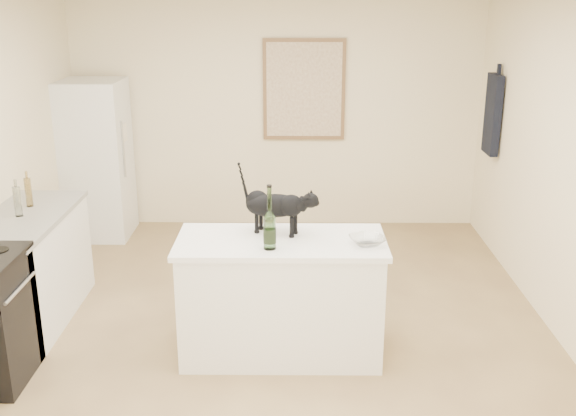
{
  "coord_description": "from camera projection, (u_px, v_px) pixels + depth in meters",
  "views": [
    {
      "loc": [
        0.19,
        -4.73,
        2.61
      ],
      "look_at": [
        0.15,
        -0.15,
        1.12
      ],
      "focal_mm": 42.27,
      "sensor_mm": 36.0,
      "label": 1
    }
  ],
  "objects": [
    {
      "name": "left_cabinets",
      "position": [
        29.0,
        271.0,
        5.47
      ],
      "size": [
        0.6,
        1.4,
        0.86
      ],
      "primitive_type": "cube",
      "color": "white",
      "rests_on": "floor"
    },
    {
      "name": "island_base",
      "position": [
        281.0,
        299.0,
        4.98
      ],
      "size": [
        1.44,
        0.67,
        0.86
      ],
      "primitive_type": "cube",
      "color": "white",
      "rests_on": "floor"
    },
    {
      "name": "fridge",
      "position": [
        95.0,
        160.0,
        7.29
      ],
      "size": [
        0.68,
        0.68,
        1.7
      ],
      "primitive_type": "cube",
      "color": "white",
      "rests_on": "floor"
    },
    {
      "name": "wall_front",
      "position": [
        237.0,
        395.0,
        2.29
      ],
      "size": [
        4.5,
        0.0,
        4.5
      ],
      "primitive_type": "plane",
      "rotation": [
        -1.57,
        0.0,
        0.0
      ],
      "color": "beige",
      "rests_on": "ground"
    },
    {
      "name": "wall_back",
      "position": [
        277.0,
        112.0,
        7.52
      ],
      "size": [
        4.5,
        0.0,
        4.5
      ],
      "primitive_type": "plane",
      "rotation": [
        1.57,
        0.0,
        0.0
      ],
      "color": "beige",
      "rests_on": "ground"
    },
    {
      "name": "glass_bowl",
      "position": [
        367.0,
        241.0,
        4.73
      ],
      "size": [
        0.3,
        0.3,
        0.06
      ],
      "primitive_type": "imported",
      "rotation": [
        0.0,
        0.0,
        0.29
      ],
      "color": "white",
      "rests_on": "island_top"
    },
    {
      "name": "floor",
      "position": [
        269.0,
        338.0,
        5.3
      ],
      "size": [
        5.5,
        5.5,
        0.0
      ],
      "primitive_type": "plane",
      "color": "tan",
      "rests_on": "ground"
    },
    {
      "name": "wine_bottle",
      "position": [
        270.0,
        221.0,
        4.6
      ],
      "size": [
        0.09,
        0.09,
        0.4
      ],
      "primitive_type": "cylinder",
      "rotation": [
        0.0,
        0.0,
        0.03
      ],
      "color": "#2F6026",
      "rests_on": "island_top"
    },
    {
      "name": "island_top",
      "position": [
        281.0,
        242.0,
        4.84
      ],
      "size": [
        1.5,
        0.7,
        0.04
      ],
      "primitive_type": "cube",
      "color": "white",
      "rests_on": "island_base"
    },
    {
      "name": "black_cat",
      "position": [
        275.0,
        209.0,
        4.9
      ],
      "size": [
        0.56,
        0.33,
        0.38
      ],
      "primitive_type": null,
      "rotation": [
        0.0,
        0.0,
        -0.34
      ],
      "color": "black",
      "rests_on": "island_top"
    },
    {
      "name": "artwork_frame",
      "position": [
        304.0,
        90.0,
        7.41
      ],
      "size": [
        0.9,
        0.03,
        1.1
      ],
      "primitive_type": "cube",
      "color": "brown",
      "rests_on": "wall_back"
    },
    {
      "name": "artwork_canvas",
      "position": [
        304.0,
        90.0,
        7.39
      ],
      "size": [
        0.82,
        0.0,
        1.02
      ],
      "primitive_type": "cube",
      "color": "beige",
      "rests_on": "wall_back"
    },
    {
      "name": "hanging_garment",
      "position": [
        493.0,
        114.0,
        6.8
      ],
      "size": [
        0.08,
        0.34,
        0.8
      ],
      "primitive_type": "cube",
      "color": "black",
      "rests_on": "wall_right"
    },
    {
      "name": "fridge_paper",
      "position": [
        125.0,
        133.0,
        7.17
      ],
      "size": [
        0.01,
        0.15,
        0.19
      ],
      "primitive_type": "cube",
      "rotation": [
        0.0,
        0.0,
        -0.06
      ],
      "color": "white",
      "rests_on": "fridge"
    },
    {
      "name": "left_countertop",
      "position": [
        22.0,
        219.0,
        5.33
      ],
      "size": [
        0.62,
        1.44,
        0.04
      ],
      "primitive_type": "cube",
      "color": "gray",
      "rests_on": "left_cabinets"
    },
    {
      "name": "counter_bottle_cluster",
      "position": [
        23.0,
        197.0,
        5.4
      ],
      "size": [
        0.07,
        0.31,
        0.24
      ],
      "color": "#8F9B8F",
      "rests_on": "left_countertop"
    }
  ]
}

